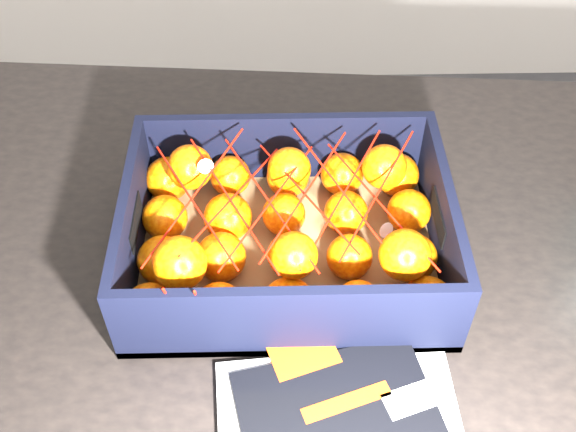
{
  "coord_description": "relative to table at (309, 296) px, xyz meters",
  "views": [
    {
      "loc": [
        -0.11,
        -0.27,
        1.44
      ],
      "look_at": [
        -0.09,
        0.27,
        0.86
      ],
      "focal_mm": 42.59,
      "sensor_mm": 36.0,
      "label": 1
    }
  ],
  "objects": [
    {
      "name": "table",
      "position": [
        0.0,
        0.0,
        0.0
      ],
      "size": [
        1.26,
        0.89,
        0.75
      ],
      "color": "black",
      "rests_on": "ground"
    },
    {
      "name": "clementine_heap",
      "position": [
        -0.03,
        -0.01,
        0.15
      ],
      "size": [
        0.38,
        0.28,
        0.11
      ],
      "color": "#F56205",
      "rests_on": "produce_crate"
    },
    {
      "name": "produce_crate",
      "position": [
        -0.03,
        -0.01,
        0.14
      ],
      "size": [
        0.4,
        0.3,
        0.12
      ],
      "color": "olive",
      "rests_on": "table"
    },
    {
      "name": "room_shell",
      "position": [
        0.06,
        -0.31,
        0.6
      ],
      "size": [
        3.54,
        3.54,
        2.5
      ],
      "color": "silver",
      "rests_on": "ground"
    },
    {
      "name": "mesh_net",
      "position": [
        -0.04,
        -0.02,
        0.21
      ],
      "size": [
        0.33,
        0.27,
        0.09
      ],
      "color": "#BB1107",
      "rests_on": "clementine_heap"
    }
  ]
}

